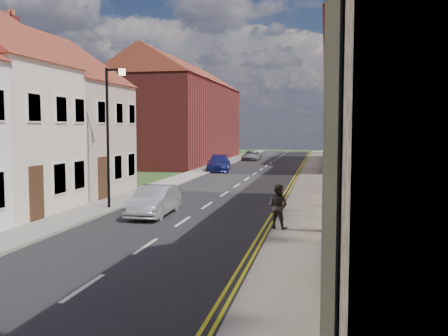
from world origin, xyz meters
TOP-DOWN VIEW (x-y plane):
  - road at (0.00, 30.00)m, footprint 7.00×90.00m
  - pavement_left at (-4.40, 30.00)m, footprint 1.80×90.00m
  - pavement_right at (4.40, 30.00)m, footprint 1.80×90.00m
  - cottage_r_white_near at (9.30, 18.10)m, footprint 8.30×6.00m
  - cottage_r_cream_mid at (9.30, 23.50)m, footprint 8.30×5.20m
  - cottage_r_pink at (9.30, 28.90)m, footprint 8.30×6.00m
  - cottage_r_white_far at (9.30, 34.30)m, footprint 8.30×5.20m
  - cottage_r_cream_far at (9.30, 39.70)m, footprint 8.30×6.00m
  - cottage_l_pink at (-9.30, 23.85)m, footprint 8.30×6.30m
  - block_right_far at (9.30, 55.00)m, footprint 8.30×24.20m
  - block_left_far at (-9.30, 50.00)m, footprint 8.30×24.20m
  - lamppost at (-3.81, 20.00)m, footprint 0.88×0.15m
  - car_mid at (-1.50, 19.05)m, footprint 1.37×3.73m
  - car_far at (-3.20, 39.74)m, footprint 2.53×4.73m
  - car_distant at (-2.50, 53.71)m, footprint 1.83×3.91m
  - pedestrian_right at (3.70, 16.94)m, footprint 0.89×0.79m

SIDE VIEW (x-z plane):
  - road at x=0.00m, z-range 0.00..0.02m
  - pavement_left at x=-4.40m, z-range 0.00..0.12m
  - pavement_right at x=4.40m, z-range 0.00..0.12m
  - car_distant at x=-2.50m, z-range 0.00..1.08m
  - car_mid at x=-1.50m, z-range 0.00..1.22m
  - car_far at x=-3.20m, z-range 0.00..1.30m
  - pedestrian_right at x=3.70m, z-range 0.12..1.65m
  - lamppost at x=-3.81m, z-range 0.54..6.54m
  - cottage_l_pink at x=-9.30m, z-range -0.03..8.77m
  - cottage_r_white_near at x=9.30m, z-range -0.03..8.97m
  - cottage_r_pink at x=9.30m, z-range -0.03..8.97m
  - cottage_r_cream_far at x=9.30m, z-range -0.03..8.97m
  - cottage_r_cream_mid at x=9.30m, z-range -0.02..8.98m
  - cottage_r_white_far at x=9.30m, z-range -0.02..8.98m
  - block_right_far at x=9.30m, z-range 0.04..10.54m
  - block_left_far at x=-9.30m, z-range 0.04..10.54m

